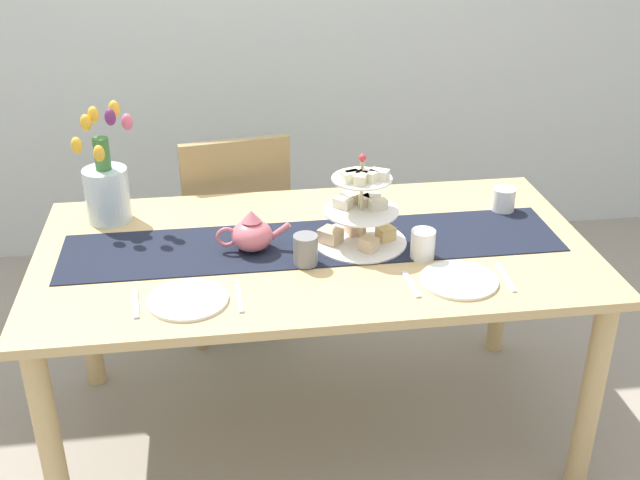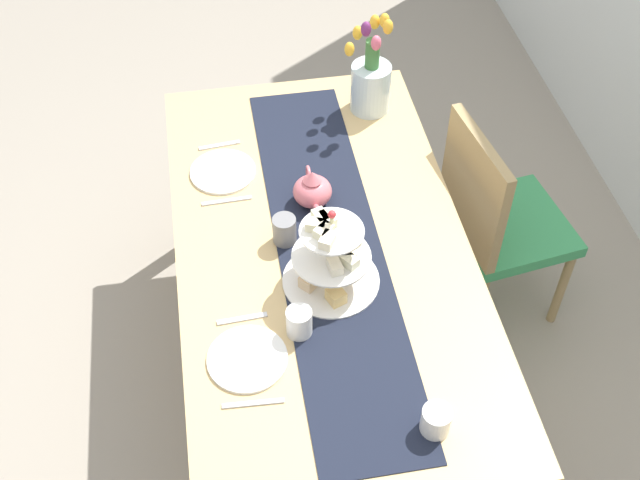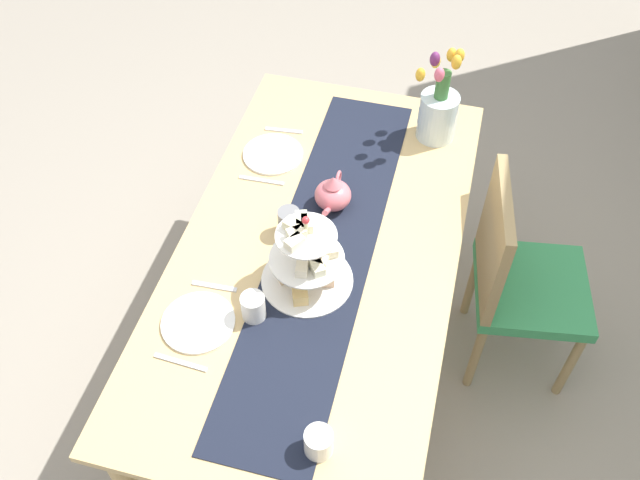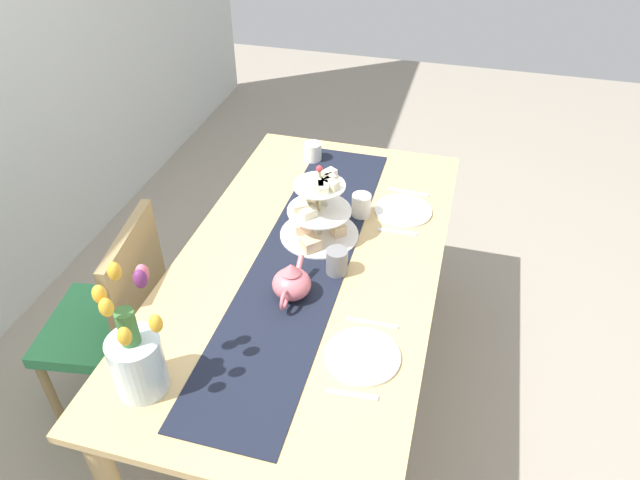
# 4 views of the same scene
# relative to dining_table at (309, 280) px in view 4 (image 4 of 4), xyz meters

# --- Properties ---
(ground_plane) EXTENTS (8.00, 8.00, 0.00)m
(ground_plane) POSITION_rel_dining_table_xyz_m (0.00, 0.00, -0.65)
(ground_plane) COLOR gray
(dining_table) EXTENTS (1.77, 0.94, 0.74)m
(dining_table) POSITION_rel_dining_table_xyz_m (0.00, 0.00, 0.00)
(dining_table) COLOR tan
(dining_table) RESTS_ON ground_plane
(chair_left) EXTENTS (0.48, 0.48, 0.91)m
(chair_left) POSITION_rel_dining_table_xyz_m (-0.24, 0.70, -0.14)
(chair_left) COLOR #9C8254
(chair_left) RESTS_ON ground_plane
(table_runner) EXTENTS (1.60, 0.33, 0.00)m
(table_runner) POSITION_rel_dining_table_xyz_m (0.00, 0.02, 0.10)
(table_runner) COLOR black
(table_runner) RESTS_ON dining_table
(tiered_cake_stand) EXTENTS (0.30, 0.30, 0.30)m
(tiered_cake_stand) POSITION_rel_dining_table_xyz_m (0.15, 0.00, 0.20)
(tiered_cake_stand) COLOR beige
(tiered_cake_stand) RESTS_ON table_runner
(teapot) EXTENTS (0.24, 0.13, 0.14)m
(teapot) POSITION_rel_dining_table_xyz_m (-0.20, 0.00, 0.16)
(teapot) COLOR #D66B75
(teapot) RESTS_ON table_runner
(tulip_vase) EXTENTS (0.20, 0.18, 0.41)m
(tulip_vase) POSITION_rel_dining_table_xyz_m (-0.67, 0.30, 0.22)
(tulip_vase) COLOR silver
(tulip_vase) RESTS_ON dining_table
(cream_jug) EXTENTS (0.08, 0.08, 0.08)m
(cream_jug) POSITION_rel_dining_table_xyz_m (0.69, 0.18, 0.14)
(cream_jug) COLOR white
(cream_jug) RESTS_ON dining_table
(dinner_plate_left) EXTENTS (0.23, 0.23, 0.01)m
(dinner_plate_left) POSITION_rel_dining_table_xyz_m (-0.40, -0.28, 0.10)
(dinner_plate_left) COLOR white
(dinner_plate_left) RESTS_ON dining_table
(fork_left) EXTENTS (0.03, 0.15, 0.01)m
(fork_left) POSITION_rel_dining_table_xyz_m (-0.54, -0.28, 0.10)
(fork_left) COLOR silver
(fork_left) RESTS_ON dining_table
(knife_left) EXTENTS (0.02, 0.17, 0.01)m
(knife_left) POSITION_rel_dining_table_xyz_m (-0.25, -0.28, 0.10)
(knife_left) COLOR silver
(knife_left) RESTS_ON dining_table
(dinner_plate_right) EXTENTS (0.23, 0.23, 0.01)m
(dinner_plate_right) POSITION_rel_dining_table_xyz_m (0.39, -0.28, 0.10)
(dinner_plate_right) COLOR white
(dinner_plate_right) RESTS_ON dining_table
(fork_right) EXTENTS (0.02, 0.15, 0.01)m
(fork_right) POSITION_rel_dining_table_xyz_m (0.25, -0.28, 0.10)
(fork_right) COLOR silver
(fork_right) RESTS_ON dining_table
(knife_right) EXTENTS (0.02, 0.17, 0.01)m
(knife_right) POSITION_rel_dining_table_xyz_m (0.54, -0.28, 0.10)
(knife_right) COLOR silver
(knife_right) RESTS_ON dining_table
(mug_grey) EXTENTS (0.08, 0.08, 0.09)m
(mug_grey) POSITION_rel_dining_table_xyz_m (-0.04, -0.12, 0.15)
(mug_grey) COLOR slate
(mug_grey) RESTS_ON table_runner
(mug_white_text) EXTENTS (0.08, 0.08, 0.09)m
(mug_white_text) POSITION_rel_dining_table_xyz_m (0.32, -0.12, 0.14)
(mug_white_text) COLOR white
(mug_white_text) RESTS_ON dining_table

